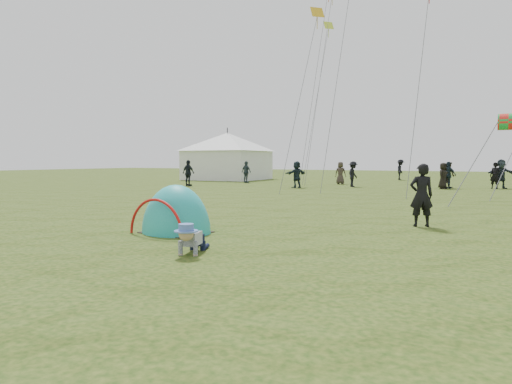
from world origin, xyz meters
The scene contains 18 objects.
ground centered at (0.00, 0.00, 0.00)m, with size 140.00×140.00×0.00m, color #14350B.
crawling_toddler centered at (-1.10, 0.71, 0.30)m, with size 0.55×0.79×0.61m, color black, non-canonical shape.
popup_tent centered at (-2.93, 2.55, 0.00)m, with size 1.79×1.47×2.31m, color #17A39F.
standing_adult centered at (2.05, 6.44, 0.82)m, with size 0.60×0.39×1.65m, color black.
event_marquee centered at (-17.94, 28.38, 2.23)m, with size 6.48×6.48×4.45m, color white, non-canonical shape.
crowd_person_0 centered at (3.32, 25.00, 0.80)m, with size 0.59×0.38×1.61m, color black.
crowd_person_2 centered at (0.81, 23.98, 0.82)m, with size 0.96×0.40×1.64m, color #20303B.
crowd_person_3 centered at (-4.12, 34.39, 0.89)m, with size 1.15×0.66×1.79m, color black.
crowd_person_4 centered at (-6.54, 25.59, 0.81)m, with size 0.79×0.51×1.61m, color #362D27.
crowd_person_5 centered at (-7.60, 20.22, 0.84)m, with size 1.55×0.49×1.67m, color #1A282F.
crowd_person_7 centered at (0.77, 24.65, 0.82)m, with size 0.79×0.62×1.64m, color #41352C.
crowd_person_8 centered at (-14.78, 18.55, 0.87)m, with size 1.02×0.42×1.74m, color black.
crowd_person_9 centered at (-4.77, 22.80, 0.83)m, with size 1.07×0.61×1.66m, color black.
crowd_person_10 centered at (0.59, 23.35, 0.79)m, with size 0.77×0.50×1.58m, color black.
crowd_person_11 centered at (3.64, 25.52, 0.90)m, with size 1.66×0.53×1.79m, color #242D35.
crowd_person_14 centered at (-13.48, 24.05, 0.83)m, with size 0.97×0.40×1.65m, color #2C3C44.
diamond_kite_2 centered at (-8.76, 28.86, 12.33)m, with size 0.76×0.76×0.00m, color #D0EB32.
diamond_kite_7 centered at (-6.11, 19.69, 10.40)m, with size 0.78×0.78×0.00m, color gold.
Camera 1 is at (4.01, -6.01, 1.74)m, focal length 32.00 mm.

